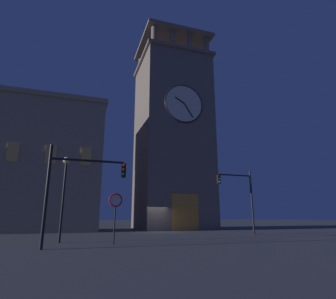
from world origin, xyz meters
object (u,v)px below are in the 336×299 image
at_px(street_lamp, 65,182).
at_px(no_horn_sign, 115,204).
at_px(clocktower, 172,138).
at_px(traffic_signal_near, 241,191).
at_px(adjacent_wing_building, 3,163).
at_px(traffic_signal_mid, 77,181).

height_order(street_lamp, no_horn_sign, street_lamp).
distance_m(clocktower, traffic_signal_near, 15.41).
relative_size(adjacent_wing_building, no_horn_sign, 7.22).
distance_m(traffic_signal_mid, street_lamp, 3.47).
relative_size(clocktower, traffic_signal_mid, 5.76).
height_order(traffic_signal_mid, street_lamp, street_lamp).
bearing_deg(clocktower, street_lamp, 51.32).
height_order(adjacent_wing_building, traffic_signal_near, adjacent_wing_building).
relative_size(traffic_signal_mid, no_horn_sign, 1.81).
distance_m(adjacent_wing_building, no_horn_sign, 19.76).
bearing_deg(adjacent_wing_building, no_horn_sign, 120.88).
bearing_deg(no_horn_sign, adjacent_wing_building, -59.12).
bearing_deg(clocktower, no_horn_sign, 61.66).
relative_size(clocktower, no_horn_sign, 10.42).
bearing_deg(no_horn_sign, clocktower, -118.34).
distance_m(clocktower, no_horn_sign, 22.22).
relative_size(street_lamp, no_horn_sign, 1.85).
distance_m(traffic_signal_near, street_lamp, 14.49).
distance_m(adjacent_wing_building, traffic_signal_near, 24.44).
relative_size(adjacent_wing_building, traffic_signal_mid, 3.99).
bearing_deg(clocktower, adjacent_wing_building, 3.38).
height_order(traffic_signal_near, no_horn_sign, traffic_signal_near).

